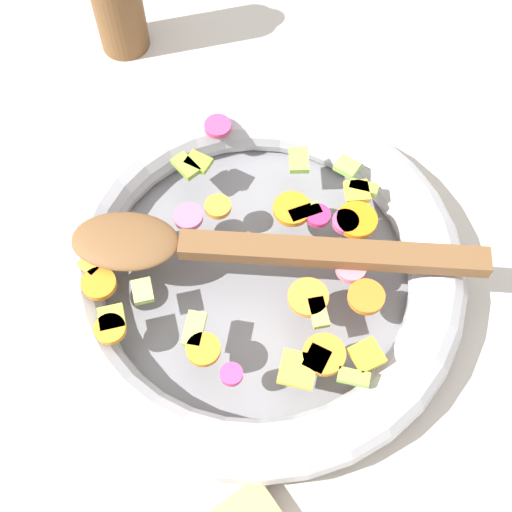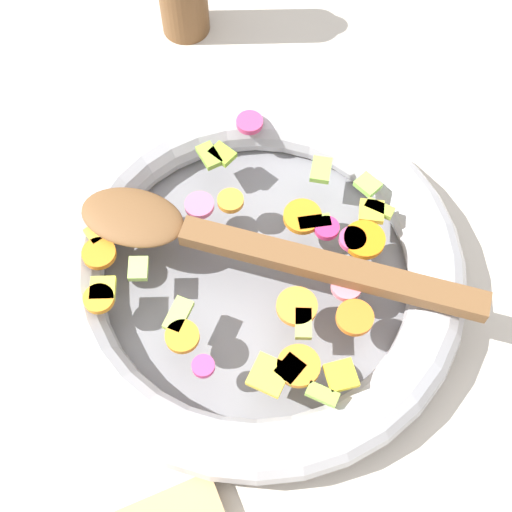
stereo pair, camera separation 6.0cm
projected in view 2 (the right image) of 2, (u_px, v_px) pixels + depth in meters
ground_plane at (256, 282)px, 0.64m from camera, size 4.00×4.00×0.00m
skillet at (256, 271)px, 0.62m from camera, size 0.36×0.36×0.05m
chopped_vegetables at (262, 264)px, 0.59m from camera, size 0.29×0.28×0.01m
wooden_spoon at (235, 243)px, 0.59m from camera, size 0.25×0.29×0.01m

